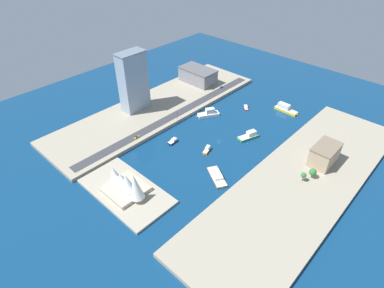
% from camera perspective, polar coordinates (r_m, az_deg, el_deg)
% --- Properties ---
extents(ground_plane, '(440.00, 440.00, 0.00)m').
position_cam_1_polar(ground_plane, '(287.00, 4.87, 0.68)').
color(ground_plane, navy).
extents(quay_west, '(70.00, 240.00, 3.39)m').
position_cam_1_polar(quay_west, '(256.11, 19.32, -6.43)').
color(quay_west, '#9E937F').
rests_on(quay_west, ground_plane).
extents(quay_east, '(70.00, 240.00, 3.39)m').
position_cam_1_polar(quay_east, '(333.79, -6.14, 6.57)').
color(quay_east, '#9E937F').
rests_on(quay_east, ground_plane).
extents(peninsula_point, '(72.15, 37.95, 2.00)m').
position_cam_1_polar(peninsula_point, '(240.48, -11.84, -8.36)').
color(peninsula_point, '#A89E89').
rests_on(peninsula_point, ground_plane).
extents(road_strip, '(9.62, 228.00, 0.15)m').
position_cam_1_polar(road_strip, '(316.55, -3.07, 5.30)').
color(road_strip, '#38383D').
rests_on(road_strip, quay_east).
extents(ferry_yellow_fast, '(26.06, 7.92, 7.57)m').
position_cam_1_polar(ferry_yellow_fast, '(341.80, 16.53, 6.16)').
color(ferry_yellow_fast, yellow).
rests_on(ferry_yellow_fast, ground_plane).
extents(tugboat_red, '(10.18, 10.63, 3.04)m').
position_cam_1_polar(tugboat_red, '(338.34, 9.76, 6.55)').
color(tugboat_red, red).
rests_on(tugboat_red, ground_plane).
extents(patrol_launch_navy, '(5.11, 11.14, 3.49)m').
position_cam_1_polar(patrol_launch_navy, '(282.90, -3.46, 0.49)').
color(patrol_launch_navy, '#1E284C').
rests_on(patrol_launch_navy, ground_plane).
extents(ferry_white_commuter, '(17.67, 22.98, 8.16)m').
position_cam_1_polar(ferry_white_commuter, '(320.20, 3.04, 5.54)').
color(ferry_white_commuter, silver).
rests_on(ferry_white_commuter, ground_plane).
extents(barge_flat_brown, '(25.66, 20.03, 3.56)m').
position_cam_1_polar(barge_flat_brown, '(247.71, 4.50, -5.77)').
color(barge_flat_brown, brown).
rests_on(barge_flat_brown, ground_plane).
extents(water_taxi_orange, '(7.09, 12.10, 4.22)m').
position_cam_1_polar(water_taxi_orange, '(272.39, 2.73, -1.05)').
color(water_taxi_orange, orange).
rests_on(water_taxi_orange, ground_plane).
extents(ferry_green_doubledeck, '(13.24, 21.52, 6.51)m').
position_cam_1_polar(ferry_green_doubledeck, '(292.44, 10.26, 1.48)').
color(ferry_green_doubledeck, '#2D8C4C').
rests_on(ferry_green_doubledeck, ground_plane).
extents(tower_tall_glass, '(15.15, 28.48, 59.50)m').
position_cam_1_polar(tower_tall_glass, '(318.74, -10.56, 11.02)').
color(tower_tall_glass, '#8C9EB2').
rests_on(tower_tall_glass, quay_east).
extents(warehouse_low_gray, '(42.88, 24.57, 16.52)m').
position_cam_1_polar(warehouse_low_gray, '(378.80, 1.06, 12.31)').
color(warehouse_low_gray, gray).
rests_on(warehouse_low_gray, quay_east).
extents(apartment_midrise_tan, '(16.68, 26.53, 16.62)m').
position_cam_1_polar(apartment_midrise_tan, '(271.99, 22.83, -1.76)').
color(apartment_midrise_tan, tan).
rests_on(apartment_midrise_tan, quay_west).
extents(taxi_yellow_cab, '(2.11, 4.95, 1.70)m').
position_cam_1_polar(taxi_yellow_cab, '(286.77, -9.97, 1.24)').
color(taxi_yellow_cab, black).
rests_on(taxi_yellow_cab, road_strip).
extents(hatchback_blue, '(2.06, 4.40, 1.58)m').
position_cam_1_polar(hatchback_blue, '(369.14, 5.31, 10.20)').
color(hatchback_blue, black).
rests_on(hatchback_blue, road_strip).
extents(traffic_light_waterfront, '(0.36, 0.36, 6.50)m').
position_cam_1_polar(traffic_light_waterfront, '(308.56, -2.70, 5.34)').
color(traffic_light_waterfront, black).
rests_on(traffic_light_waterfront, quay_east).
extents(opera_landmark, '(37.47, 27.38, 23.50)m').
position_cam_1_polar(opera_landmark, '(233.50, -11.87, -7.03)').
color(opera_landmark, '#BCAD93').
rests_on(opera_landmark, peninsula_point).
extents(park_tree_cluster, '(8.27, 13.03, 8.34)m').
position_cam_1_polar(park_tree_cluster, '(254.15, 20.58, -4.93)').
color(park_tree_cluster, brown).
rests_on(park_tree_cluster, quay_west).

